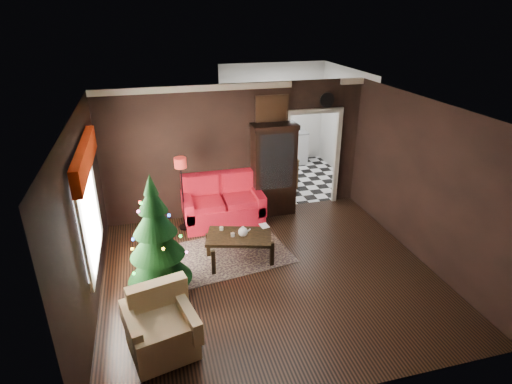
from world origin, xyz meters
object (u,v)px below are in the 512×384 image
object	(u,v)px
loveseat	(223,201)
floor_lamp	(183,194)
coffee_table	(239,248)
armchair	(160,324)
wall_clock	(327,100)
christmas_tree	(156,237)
curio_cabinet	(273,172)
teapot	(243,232)
kitchen_table	(281,171)

from	to	relation	value
loveseat	floor_lamp	xyz separation A→B (m)	(-0.82, -0.18, 0.33)
floor_lamp	coffee_table	distance (m)	1.65
armchair	coffee_table	world-z (taller)	armchair
coffee_table	wall_clock	distance (m)	3.69
floor_lamp	christmas_tree	xyz separation A→B (m)	(-0.58, -1.96, 0.22)
loveseat	wall_clock	xyz separation A→B (m)	(2.35, 0.40, 1.88)
curio_cabinet	floor_lamp	size ratio (longest dim) A/B	1.28
curio_cabinet	teapot	distance (m)	2.10
curio_cabinet	teapot	world-z (taller)	curio_cabinet
christmas_tree	kitchen_table	world-z (taller)	christmas_tree
loveseat	kitchen_table	xyz separation A→B (m)	(1.80, 1.65, -0.12)
floor_lamp	curio_cabinet	bearing A→B (deg)	11.37
floor_lamp	christmas_tree	size ratio (longest dim) A/B	0.79
loveseat	wall_clock	bearing A→B (deg)	9.66
christmas_tree	wall_clock	world-z (taller)	wall_clock
loveseat	teapot	distance (m)	1.54
wall_clock	kitchen_table	bearing A→B (deg)	113.75
floor_lamp	kitchen_table	bearing A→B (deg)	34.88
armchair	floor_lamp	bearing A→B (deg)	65.42
armchair	christmas_tree	bearing A→B (deg)	73.96
floor_lamp	wall_clock	world-z (taller)	wall_clock
loveseat	christmas_tree	distance (m)	2.61
floor_lamp	wall_clock	bearing A→B (deg)	10.30
christmas_tree	armchair	distance (m)	1.36
loveseat	kitchen_table	size ratio (longest dim) A/B	2.27
christmas_tree	wall_clock	xyz separation A→B (m)	(3.75, 2.54, 1.33)
armchair	coffee_table	xyz separation A→B (m)	(1.46, 1.86, -0.20)
floor_lamp	armchair	xyz separation A→B (m)	(-0.63, -3.18, -0.37)
curio_cabinet	kitchen_table	size ratio (longest dim) A/B	2.53
kitchen_table	floor_lamp	bearing A→B (deg)	-145.12
christmas_tree	armchair	xyz separation A→B (m)	(-0.06, -1.22, -0.59)
loveseat	christmas_tree	world-z (taller)	christmas_tree
wall_clock	loveseat	bearing A→B (deg)	-170.34
curio_cabinet	christmas_tree	size ratio (longest dim) A/B	1.01
floor_lamp	armchair	size ratio (longest dim) A/B	1.74
curio_cabinet	christmas_tree	xyz separation A→B (m)	(-2.55, -2.36, 0.10)
christmas_tree	wall_clock	size ratio (longest dim) A/B	5.86
loveseat	coffee_table	size ratio (longest dim) A/B	1.52
armchair	loveseat	bearing A→B (deg)	53.29
floor_lamp	christmas_tree	world-z (taller)	christmas_tree
curio_cabinet	floor_lamp	distance (m)	2.01
floor_lamp	teapot	world-z (taller)	floor_lamp
curio_cabinet	coffee_table	world-z (taller)	curio_cabinet
kitchen_table	christmas_tree	bearing A→B (deg)	-130.17
loveseat	armchair	distance (m)	3.66
loveseat	curio_cabinet	bearing A→B (deg)	10.83
loveseat	kitchen_table	distance (m)	2.45
armchair	coffee_table	distance (m)	2.37
curio_cabinet	loveseat	bearing A→B (deg)	-169.17
curio_cabinet	kitchen_table	world-z (taller)	curio_cabinet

